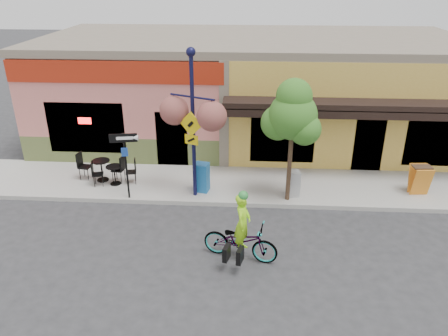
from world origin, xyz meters
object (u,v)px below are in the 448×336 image
at_px(one_way_sign, 126,166).
at_px(newspaper_box_grey, 293,184).
at_px(cyclist_rider, 242,231).
at_px(lamp_post, 193,126).
at_px(building, 252,87).
at_px(bicycle, 240,241).
at_px(street_tree, 291,142).
at_px(newspaper_box_blue, 202,177).

distance_m(one_way_sign, newspaper_box_grey, 5.55).
xyz_separation_m(cyclist_rider, lamp_post, (-1.68, 3.24, 1.77)).
xyz_separation_m(cyclist_rider, newspaper_box_grey, (1.62, 3.41, -0.25)).
bearing_deg(building, one_way_sign, -120.36).
bearing_deg(bicycle, cyclist_rider, -75.40).
bearing_deg(street_tree, building, 100.87).
distance_m(bicycle, lamp_post, 4.18).
height_order(lamp_post, street_tree, lamp_post).
xyz_separation_m(building, bicycle, (-0.20, -9.75, -1.71)).
bearing_deg(lamp_post, street_tree, 20.97).
relative_size(lamp_post, newspaper_box_blue, 4.83).
height_order(one_way_sign, newspaper_box_blue, one_way_sign).
bearing_deg(street_tree, newspaper_box_grey, 56.74).
bearing_deg(lamp_post, newspaper_box_blue, 80.64).
bearing_deg(lamp_post, cyclist_rider, -39.47).
relative_size(building, street_tree, 4.43).
bearing_deg(newspaper_box_grey, street_tree, -133.72).
height_order(cyclist_rider, lamp_post, lamp_post).
relative_size(one_way_sign, newspaper_box_grey, 2.61).
xyz_separation_m(lamp_post, newspaper_box_blue, (0.20, 0.32, -1.95)).
relative_size(bicycle, cyclist_rider, 1.22).
height_order(newspaper_box_blue, street_tree, street_tree).
relative_size(bicycle, street_tree, 0.50).
bearing_deg(street_tree, cyclist_rider, -114.54).
xyz_separation_m(building, newspaper_box_grey, (1.47, -6.34, -1.66)).
bearing_deg(lamp_post, one_way_sign, -148.04).
height_order(bicycle, one_way_sign, one_way_sign).
bearing_deg(cyclist_rider, building, 13.71).
distance_m(cyclist_rider, newspaper_box_grey, 3.79).
height_order(one_way_sign, newspaper_box_grey, one_way_sign).
bearing_deg(street_tree, newspaper_box_blue, 171.42).
bearing_deg(one_way_sign, newspaper_box_blue, 5.33).
xyz_separation_m(newspaper_box_blue, newspaper_box_grey, (3.09, -0.15, -0.07)).
height_order(cyclist_rider, newspaper_box_blue, cyclist_rider).
relative_size(building, lamp_post, 3.70).
distance_m(bicycle, newspaper_box_grey, 3.80).
bearing_deg(building, bicycle, -91.19).
height_order(lamp_post, newspaper_box_blue, lamp_post).
bearing_deg(building, lamp_post, -105.69).
height_order(lamp_post, one_way_sign, lamp_post).
distance_m(cyclist_rider, one_way_sign, 4.85).
bearing_deg(one_way_sign, bicycle, -47.35).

